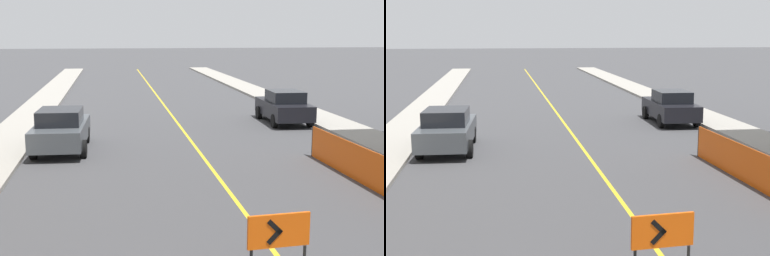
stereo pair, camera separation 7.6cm
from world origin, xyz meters
TOP-DOWN VIEW (x-y plane):
  - lane_stripe at (0.00, 34.92)m, footprint 0.12×69.85m
  - sidewalk_left at (-7.29, 34.92)m, footprint 2.08×69.85m
  - sidewalk_right at (7.29, 34.92)m, footprint 2.08×69.85m
  - arrow_barricade_primary at (-0.29, 14.91)m, footprint 1.17×0.15m
  - safety_mesh_fence at (4.01, 20.49)m, footprint 0.30×7.09m
  - parked_car_curb_near at (-5.04, 26.25)m, footprint 1.98×4.37m
  - parked_car_curb_mid at (5.13, 30.99)m, footprint 1.95×4.35m

SIDE VIEW (x-z plane):
  - lane_stripe at x=0.00m, z-range 0.00..0.01m
  - sidewalk_left at x=-7.29m, z-range 0.00..0.14m
  - sidewalk_right at x=7.29m, z-range 0.00..0.14m
  - safety_mesh_fence at x=4.01m, z-range 0.00..1.09m
  - parked_car_curb_near at x=-5.04m, z-range 0.00..1.59m
  - parked_car_curb_mid at x=5.13m, z-range 0.00..1.59m
  - arrow_barricade_primary at x=-0.29m, z-range 0.25..1.46m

